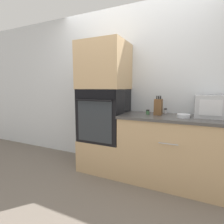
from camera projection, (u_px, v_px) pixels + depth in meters
name	position (u px, v px, depth m)	size (l,w,h in m)	color
ground_plane	(117.00, 181.00, 2.37)	(12.00, 12.00, 0.00)	#6B6056
wall_back	(133.00, 88.00, 2.76)	(8.00, 0.05, 2.50)	silver
oven_cabinet_base	(105.00, 153.00, 2.74)	(0.67, 0.60, 0.47)	tan
wall_oven	(104.00, 114.00, 2.66)	(0.65, 0.64, 0.77)	black
oven_cabinet_upper	(104.00, 66.00, 2.56)	(0.67, 0.60, 0.67)	tan
counter_unit	(171.00, 150.00, 2.30)	(1.32, 0.63, 0.89)	tan
microwave	(211.00, 106.00, 2.14)	(0.38, 0.35, 0.27)	#B2B5BA
knife_block	(158.00, 107.00, 2.36)	(0.10, 0.14, 0.26)	brown
bowl	(183.00, 116.00, 2.13)	(0.15, 0.15, 0.04)	silver
condiment_jar_near	(165.00, 111.00, 2.51)	(0.05, 0.05, 0.07)	silver
condiment_jar_mid	(148.00, 112.00, 2.41)	(0.05, 0.05, 0.06)	#427047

